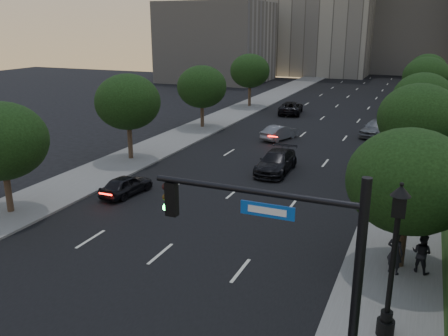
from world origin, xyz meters
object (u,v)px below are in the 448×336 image
at_px(pedestrian_a, 395,253).
at_px(sedan_far_left, 291,108).
at_px(traffic_signal_mast, 311,298).
at_px(sedan_near_left, 126,185).
at_px(pedestrian_b, 422,253).
at_px(sedan_far_right, 376,128).
at_px(sedan_near_right, 276,162).
at_px(street_lamp, 392,269).
at_px(sedan_mid_left, 280,132).
at_px(pedestrian_c, 402,197).

bearing_deg(pedestrian_a, sedan_far_left, -43.43).
height_order(traffic_signal_mast, sedan_far_left, traffic_signal_mast).
height_order(sedan_near_left, pedestrian_b, pedestrian_b).
distance_m(sedan_far_left, sedan_far_right, 13.38).
distance_m(sedan_near_left, sedan_far_left, 31.16).
xyz_separation_m(sedan_near_right, pedestrian_b, (9.96, -11.63, 0.25)).
relative_size(street_lamp, sedan_far_right, 1.16).
bearing_deg(sedan_mid_left, pedestrian_c, 148.60).
bearing_deg(sedan_near_right, sedan_far_left, 101.99).
xyz_separation_m(street_lamp, pedestrian_b, (0.96, 5.06, -1.62)).
relative_size(sedan_near_left, pedestrian_a, 2.00).
bearing_deg(sedan_near_right, sedan_near_left, -132.05).
xyz_separation_m(sedan_far_left, sedan_near_right, (5.22, -22.87, 0.02)).
bearing_deg(traffic_signal_mast, street_lamp, 68.58).
bearing_deg(sedan_far_left, sedan_near_right, 94.15).
height_order(sedan_near_left, pedestrian_c, pedestrian_c).
xyz_separation_m(traffic_signal_mast, sedan_far_left, (-12.51, 43.93, -2.93)).
height_order(street_lamp, sedan_far_left, street_lamp).
relative_size(traffic_signal_mast, sedan_far_left, 1.31).
xyz_separation_m(traffic_signal_mast, sedan_far_right, (-1.93, 35.73, -2.85)).
bearing_deg(sedan_near_right, street_lamp, -62.54).
bearing_deg(sedan_far_right, street_lamp, -70.16).
distance_m(sedan_mid_left, sedan_far_left, 13.34).
height_order(traffic_signal_mast, pedestrian_c, traffic_signal_mast).
relative_size(traffic_signal_mast, pedestrian_a, 3.69).
height_order(sedan_near_left, sedan_far_left, sedan_far_left).
bearing_deg(sedan_mid_left, street_lamp, 133.71).
relative_size(traffic_signal_mast, sedan_far_right, 1.44).
bearing_deg(pedestrian_c, pedestrian_b, 103.30).
height_order(sedan_near_right, sedan_far_right, sedan_far_right).
bearing_deg(pedestrian_c, sedan_far_right, -75.82).
bearing_deg(sedan_near_right, traffic_signal_mast, -71.77).
height_order(sedan_mid_left, sedan_near_right, sedan_near_right).
distance_m(traffic_signal_mast, sedan_mid_left, 32.54).
distance_m(street_lamp, pedestrian_a, 4.75).
bearing_deg(traffic_signal_mast, pedestrian_c, 84.77).
bearing_deg(pedestrian_b, street_lamp, 102.06).
bearing_deg(sedan_mid_left, sedan_near_right, 125.19).
bearing_deg(sedan_mid_left, sedan_far_right, -128.73).
distance_m(sedan_mid_left, sedan_far_right, 9.40).
bearing_deg(pedestrian_a, sedan_mid_left, -37.57).
bearing_deg(sedan_near_right, pedestrian_b, -50.29).
distance_m(traffic_signal_mast, sedan_near_right, 22.47).
relative_size(sedan_mid_left, pedestrian_b, 2.37).
bearing_deg(street_lamp, pedestrian_b, 79.26).
height_order(pedestrian_a, pedestrian_c, pedestrian_a).
height_order(pedestrian_b, pedestrian_c, pedestrian_b).
relative_size(traffic_signal_mast, pedestrian_b, 4.06).
xyz_separation_m(sedan_far_left, pedestrian_c, (14.02, -27.42, 0.20)).
bearing_deg(sedan_near_left, sedan_near_right, -123.96).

